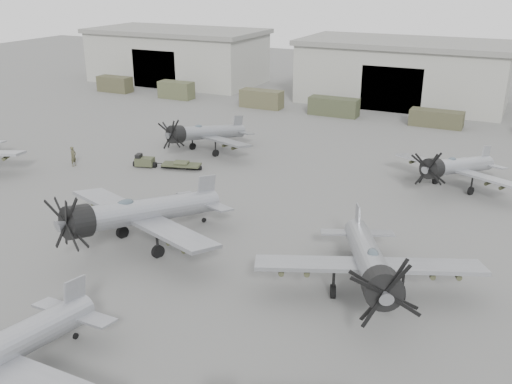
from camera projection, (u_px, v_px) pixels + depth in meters
ground at (142, 328)px, 30.35m from camera, size 220.00×220.00×0.00m
hangar_left at (177, 55)px, 96.15m from camera, size 29.00×14.80×8.70m
hangar_center at (403, 72)px, 80.72m from camera, size 29.00×14.80×8.70m
support_truck_0 at (115, 84)px, 88.86m from camera, size 5.47×2.20×2.39m
support_truck_1 at (176, 90)px, 84.23m from camera, size 5.23×2.20×2.50m
support_truck_2 at (261, 99)px, 78.57m from camera, size 5.90×2.20×2.45m
support_truck_3 at (334, 107)px, 74.35m from camera, size 6.48×2.20×2.34m
support_truck_4 at (436, 119)px, 69.12m from camera, size 6.30×2.20×1.98m
aircraft_mid_1 at (135, 213)px, 38.26m from camera, size 13.96×12.58×5.61m
aircraft_mid_2 at (370, 262)px, 32.17m from camera, size 12.91×11.69×5.26m
aircraft_far_0 at (202, 133)px, 58.61m from camera, size 11.72×10.55×4.68m
aircraft_far_1 at (454, 167)px, 48.82m from camera, size 11.12×10.08×4.55m
tug_trailer at (159, 163)px, 54.85m from camera, size 6.48×2.87×1.29m
ground_crew at (73, 156)px, 55.11m from camera, size 0.52×0.74×1.95m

